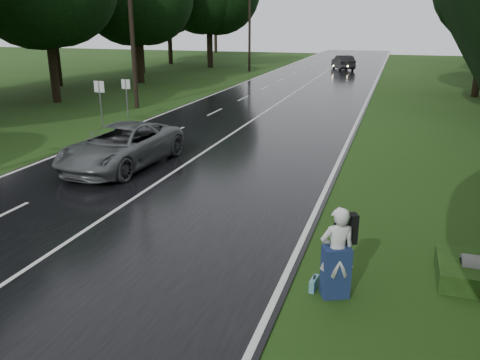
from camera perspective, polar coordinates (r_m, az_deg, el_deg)
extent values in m
plane|color=#203E12|center=(12.67, -22.92, -9.16)|extent=(160.00, 160.00, 0.00)
cube|color=black|center=(29.88, 2.46, 7.65)|extent=(12.00, 140.00, 0.04)
cube|color=silver|center=(29.88, 2.46, 7.69)|extent=(0.12, 140.00, 0.01)
imported|color=#565A5C|center=(19.54, -13.77, 3.92)|extent=(3.11, 6.06, 1.64)
imported|color=black|center=(59.40, 12.04, 13.39)|extent=(3.33, 5.23, 1.63)
imported|color=silver|center=(10.24, 11.34, -8.38)|extent=(0.86, 0.74, 2.00)
cube|color=navy|center=(10.44, 11.19, -10.54)|extent=(0.66, 0.57, 1.12)
cube|color=black|center=(10.28, 12.36, -5.62)|extent=(0.51, 0.41, 0.64)
cube|color=teal|center=(10.77, 8.70, -11.98)|extent=(0.16, 0.40, 0.28)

